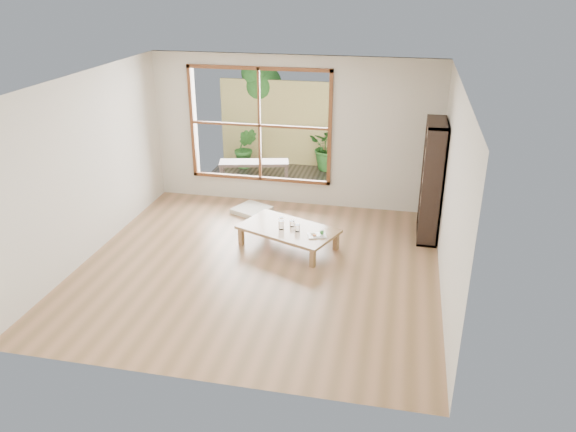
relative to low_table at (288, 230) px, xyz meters
name	(u,v)px	position (x,y,z in m)	size (l,w,h in m)	color
ground	(259,266)	(-0.28, -0.68, -0.28)	(5.00, 5.00, 0.00)	#A87954
low_table	(288,230)	(0.00, 0.00, 0.00)	(1.63, 1.29, 0.31)	#966A49
floor_cushion	(252,210)	(-0.90, 1.18, -0.24)	(0.54, 0.54, 0.08)	beige
bookshelf	(432,181)	(2.06, 0.82, 0.65)	(0.30, 0.83, 1.85)	black
glass_tall	(281,225)	(-0.09, -0.07, 0.11)	(0.08, 0.08, 0.14)	silver
glass_mid	(297,228)	(0.16, -0.09, 0.09)	(0.07, 0.07, 0.11)	silver
glass_short	(292,224)	(0.05, 0.07, 0.08)	(0.07, 0.07, 0.09)	silver
glass_small	(281,220)	(-0.15, 0.18, 0.08)	(0.06, 0.06, 0.08)	silver
food_tray	(318,235)	(0.48, -0.19, 0.06)	(0.31, 0.26, 0.08)	white
deck	(275,180)	(-0.88, 2.88, -0.28)	(2.80, 2.00, 0.05)	#383129
garden_bench	(254,164)	(-1.23, 2.60, 0.11)	(1.39, 0.69, 0.42)	black
bamboo_fence	(286,124)	(-0.88, 3.88, 0.62)	(2.80, 0.06, 1.80)	tan
shrub_right	(331,146)	(0.12, 3.68, 0.25)	(0.91, 0.79, 1.01)	#2B6826
shrub_left	(246,148)	(-1.64, 3.41, 0.18)	(0.47, 0.38, 0.86)	#2B6826
garden_tree	(258,85)	(-1.55, 4.18, 1.35)	(1.04, 0.85, 2.22)	#4C3D2D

